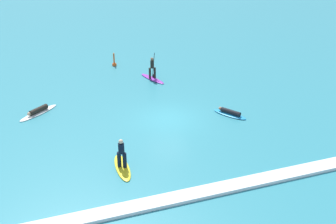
# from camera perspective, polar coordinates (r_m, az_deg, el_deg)

# --- Properties ---
(ground_plane) EXTENTS (120.00, 120.00, 0.00)m
(ground_plane) POSITION_cam_1_polar(r_m,az_deg,el_deg) (28.13, 0.00, -0.91)
(ground_plane) COLOR teal
(ground_plane) RESTS_ON ground
(surfer_on_white_board) EXTENTS (2.87, 2.39, 0.43)m
(surfer_on_white_board) POSITION_cam_1_polar(r_m,az_deg,el_deg) (30.09, -17.11, 0.09)
(surfer_on_white_board) COLOR white
(surfer_on_white_board) RESTS_ON ground_plane
(surfer_on_blue_board) EXTENTS (1.92, 2.37, 0.41)m
(surfer_on_blue_board) POSITION_cam_1_polar(r_m,az_deg,el_deg) (28.84, 8.35, -0.15)
(surfer_on_blue_board) COLOR #1E8CD1
(surfer_on_blue_board) RESTS_ON ground_plane
(surfer_on_yellow_board) EXTENTS (0.81, 2.71, 1.80)m
(surfer_on_yellow_board) POSITION_cam_1_polar(r_m,az_deg,el_deg) (23.02, -6.23, -6.63)
(surfer_on_yellow_board) COLOR yellow
(surfer_on_yellow_board) RESTS_ON ground_plane
(surfer_on_purple_board) EXTENTS (1.55, 2.82, 2.13)m
(surfer_on_purple_board) POSITION_cam_1_polar(r_m,az_deg,el_deg) (34.27, -2.12, 5.17)
(surfer_on_purple_board) COLOR purple
(surfer_on_purple_board) RESTS_ON ground_plane
(marker_buoy) EXTENTS (0.39, 0.39, 1.25)m
(marker_buoy) POSITION_cam_1_polar(r_m,az_deg,el_deg) (37.54, -7.26, 6.51)
(marker_buoy) COLOR #E55119
(marker_buoy) RESTS_ON ground_plane
(wave_crest) EXTENTS (21.93, 0.90, 0.18)m
(wave_crest) POSITION_cam_1_polar(r_m,az_deg,el_deg) (21.68, 7.12, -10.21)
(wave_crest) COLOR white
(wave_crest) RESTS_ON ground_plane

